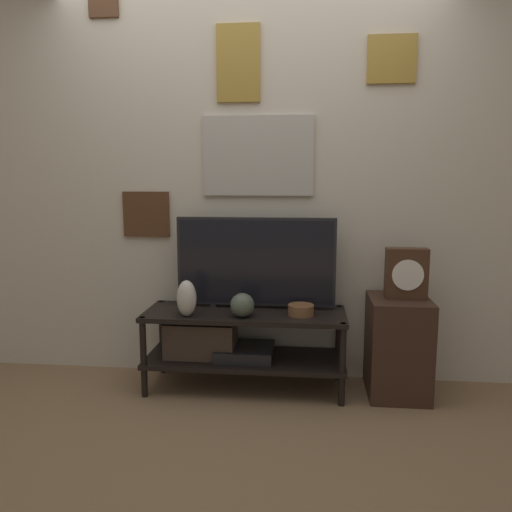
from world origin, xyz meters
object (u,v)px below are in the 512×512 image
(vase_urn_stoneware, at_px, (187,298))
(vase_round_glass, at_px, (242,305))
(television, at_px, (256,262))
(vase_wide_bowl, at_px, (301,310))
(mantel_clock, at_px, (406,274))

(vase_urn_stoneware, distance_m, vase_round_glass, 0.34)
(television, distance_m, vase_wide_bowl, 0.43)
(vase_urn_stoneware, height_order, mantel_clock, mantel_clock)
(television, bearing_deg, vase_wide_bowl, -26.96)
(vase_urn_stoneware, distance_m, vase_wide_bowl, 0.70)
(vase_urn_stoneware, bearing_deg, vase_wide_bowl, 7.53)
(vase_urn_stoneware, distance_m, mantel_clock, 1.34)
(vase_urn_stoneware, relative_size, mantel_clock, 0.72)
(vase_urn_stoneware, relative_size, vase_round_glass, 1.51)
(television, height_order, mantel_clock, television)
(vase_urn_stoneware, xyz_separation_m, vase_round_glass, (0.34, 0.02, -0.04))
(vase_urn_stoneware, bearing_deg, television, 31.27)
(vase_round_glass, bearing_deg, mantel_clock, 7.90)
(vase_urn_stoneware, relative_size, vase_wide_bowl, 1.40)
(television, height_order, vase_urn_stoneware, television)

